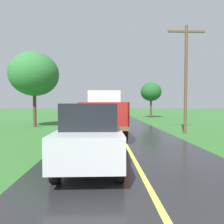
% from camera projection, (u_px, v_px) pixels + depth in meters
% --- Properties ---
extents(banana_truck_near, '(2.38, 5.82, 2.80)m').
position_uv_depth(banana_truck_near, '(104.00, 112.00, 12.73)').
color(banana_truck_near, '#2D2D30').
rests_on(banana_truck_near, road_surface).
extents(banana_truck_far, '(2.38, 5.81, 2.80)m').
position_uv_depth(banana_truck_far, '(105.00, 108.00, 27.19)').
color(banana_truck_far, '#2D2D30').
rests_on(banana_truck_far, road_surface).
extents(utility_pole_roadside, '(2.49, 0.20, 7.26)m').
position_uv_depth(utility_pole_roadside, '(186.00, 75.00, 13.49)').
color(utility_pole_roadside, brown).
rests_on(utility_pole_roadside, ground).
extents(roadside_tree_near_left, '(3.10, 3.10, 5.30)m').
position_uv_depth(roadside_tree_near_left, '(151.00, 92.00, 30.19)').
color(roadside_tree_near_left, '#4C3823').
rests_on(roadside_tree_near_left, ground).
extents(roadside_tree_mid_right, '(4.21, 4.21, 6.53)m').
position_uv_depth(roadside_tree_mid_right, '(34.00, 74.00, 17.42)').
color(roadside_tree_mid_right, '#4C3823').
rests_on(roadside_tree_mid_right, ground).
extents(following_car, '(1.74, 4.10, 1.92)m').
position_uv_depth(following_car, '(91.00, 134.00, 6.05)').
color(following_car, '#B7BABF').
rests_on(following_car, road_surface).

